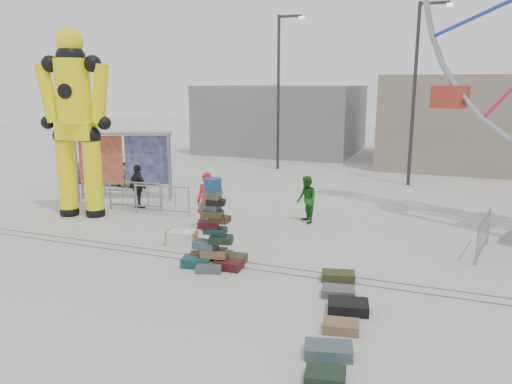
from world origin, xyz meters
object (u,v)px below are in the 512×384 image
at_px(pedestrian_green, 307,200).
at_px(barricade_wheel_front, 483,236).
at_px(barricade_dummy_a, 126,182).
at_px(pedestrian_black, 138,187).
at_px(crash_test_dummy, 75,117).
at_px(parked_suv, 116,170).
at_px(lamp_post_left, 280,85).
at_px(steamer_trunk, 182,238).
at_px(lamp_post_right, 417,86).
at_px(barricade_dummy_b, 135,196).
at_px(pedestrian_red, 207,202).
at_px(barricade_dummy_c, 162,200).
at_px(suitcase_tower, 214,241).
at_px(banner_scaffold, 123,149).

bearing_deg(pedestrian_green, barricade_wheel_front, 41.90).
relative_size(barricade_dummy_a, pedestrian_black, 1.21).
xyz_separation_m(crash_test_dummy, barricade_dummy_a, (-0.53, 3.36, -2.92)).
relative_size(barricade_wheel_front, parked_suv, 0.46).
height_order(lamp_post_left, steamer_trunk, lamp_post_left).
relative_size(lamp_post_right, barricade_wheel_front, 4.00).
bearing_deg(barricade_dummy_b, lamp_post_left, 69.88).
bearing_deg(steamer_trunk, pedestrian_red, 75.74).
relative_size(barricade_dummy_c, pedestrian_black, 1.21).
relative_size(suitcase_tower, barricade_dummy_a, 1.15).
relative_size(banner_scaffold, barricade_dummy_a, 1.84).
height_order(lamp_post_left, pedestrian_black, lamp_post_left).
bearing_deg(barricade_dummy_a, pedestrian_red, -39.79).
bearing_deg(barricade_dummy_c, suitcase_tower, -52.32).
bearing_deg(parked_suv, suitcase_tower, -132.12).
bearing_deg(parked_suv, banner_scaffold, -138.02).
relative_size(lamp_post_right, suitcase_tower, 3.48).
bearing_deg(banner_scaffold, barricade_wheel_front, -32.95).
xyz_separation_m(suitcase_tower, barricade_dummy_c, (-3.86, 3.81, -0.09)).
xyz_separation_m(lamp_post_left, pedestrian_green, (4.19, -9.76, -3.68)).
relative_size(crash_test_dummy, banner_scaffold, 1.79).
xyz_separation_m(banner_scaffold, pedestrian_black, (1.28, -0.99, -1.21)).
bearing_deg(barricade_wheel_front, crash_test_dummy, 103.74).
bearing_deg(barricade_dummy_c, steamer_trunk, -57.15).
xyz_separation_m(suitcase_tower, parked_suv, (-9.05, 8.19, -0.04)).
bearing_deg(parked_suv, barricade_dummy_b, -136.79).
bearing_deg(barricade_wheel_front, banner_scaffold, 92.32).
distance_m(crash_test_dummy, barricade_dummy_a, 4.48).
bearing_deg(crash_test_dummy, pedestrian_black, 38.55).
distance_m(lamp_post_left, barricade_dummy_b, 11.32).
bearing_deg(barricade_dummy_a, barricade_wheel_front, -19.54).
bearing_deg(barricade_dummy_b, pedestrian_black, 90.56).
bearing_deg(lamp_post_right, banner_scaffold, -145.87).
bearing_deg(barricade_wheel_front, pedestrian_black, 96.14).
relative_size(lamp_post_right, pedestrian_black, 4.83).
distance_m(lamp_post_right, barricade_dummy_b, 13.02).
distance_m(pedestrian_red, parked_suv, 9.32).
bearing_deg(barricade_dummy_c, pedestrian_black, 150.07).
relative_size(lamp_post_right, banner_scaffold, 2.18).
bearing_deg(pedestrian_red, barricade_dummy_a, 136.37).
relative_size(suitcase_tower, barricade_wheel_front, 1.15).
distance_m(barricade_wheel_front, pedestrian_black, 11.79).
xyz_separation_m(steamer_trunk, pedestrian_black, (-3.60, 3.18, 0.63)).
bearing_deg(pedestrian_green, barricade_dummy_a, -133.64).
relative_size(crash_test_dummy, pedestrian_red, 3.50).
bearing_deg(pedestrian_black, suitcase_tower, 164.01).
xyz_separation_m(suitcase_tower, barricade_dummy_b, (-5.17, 4.06, -0.09)).
bearing_deg(lamp_post_right, suitcase_tower, -107.70).
bearing_deg(steamer_trunk, barricade_dummy_c, 119.89).
height_order(lamp_post_right, crash_test_dummy, lamp_post_right).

